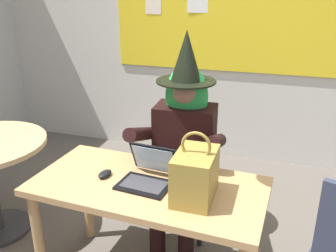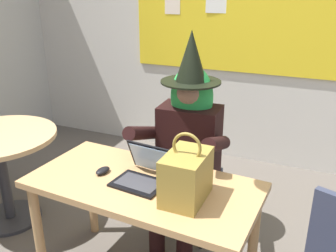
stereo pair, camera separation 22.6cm
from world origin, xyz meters
name	(u,v)px [view 1 (the left image)]	position (x,y,z in m)	size (l,w,h in m)	color
wall_back_bulletin	(232,32)	(0.00, 2.12, 1.33)	(5.23, 2.23, 2.62)	beige
desk_main	(148,198)	(-0.15, 0.09, 0.62)	(1.36, 0.72, 0.71)	tan
chair_at_desk	(186,163)	(-0.10, 0.78, 0.52)	(0.43, 0.43, 0.92)	#2D3347
person_costumed	(183,132)	(-0.10, 0.65, 0.82)	(0.61, 0.68, 1.50)	black
laptop	(148,175)	(-0.15, 0.11, 0.76)	(0.32, 0.31, 0.21)	black
computer_mouse	(105,174)	(-0.42, 0.09, 0.73)	(0.06, 0.10, 0.03)	black
handbag	(195,175)	(0.14, 0.03, 0.85)	(0.20, 0.30, 0.38)	olive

